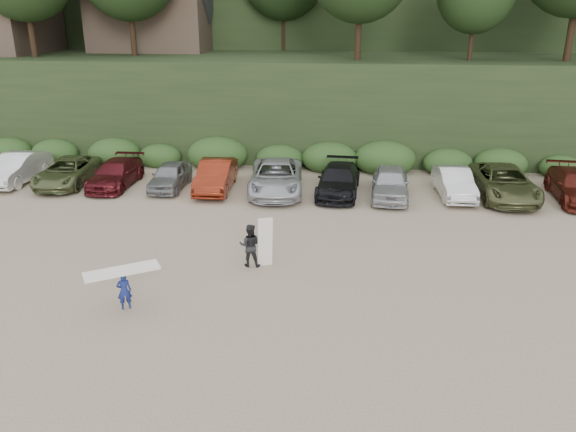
# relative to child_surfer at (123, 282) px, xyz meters

# --- Properties ---
(ground) EXTENTS (120.00, 120.00, 0.00)m
(ground) POSITION_rel_child_surfer_xyz_m (4.79, 2.40, -0.93)
(ground) COLOR tan
(ground) RESTS_ON ground
(parked_cars) EXTENTS (36.95, 6.05, 1.59)m
(parked_cars) POSITION_rel_child_surfer_xyz_m (4.35, 12.50, -0.18)
(parked_cars) COLOR silver
(parked_cars) RESTS_ON ground
(child_surfer) EXTENTS (2.26, 1.74, 1.36)m
(child_surfer) POSITION_rel_child_surfer_xyz_m (0.00, 0.00, 0.00)
(child_surfer) COLOR navy
(child_surfer) RESTS_ON ground
(adult_surfer) EXTENTS (1.26, 0.62, 1.91)m
(adult_surfer) POSITION_rel_child_surfer_xyz_m (3.45, 3.52, -0.10)
(adult_surfer) COLOR black
(adult_surfer) RESTS_ON ground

